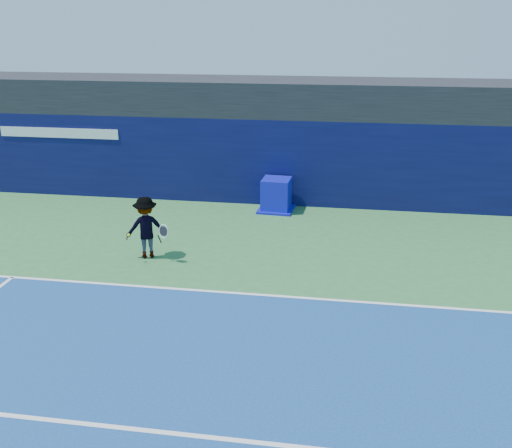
{
  "coord_description": "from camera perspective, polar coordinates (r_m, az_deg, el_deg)",
  "views": [
    {
      "loc": [
        3.19,
        -9.09,
        6.21
      ],
      "look_at": [
        0.95,
        5.2,
        1.0
      ],
      "focal_mm": 40.0,
      "sensor_mm": 36.0,
      "label": 1
    }
  ],
  "objects": [
    {
      "name": "ground",
      "position": [
        11.46,
        -9.0,
        -13.27
      ],
      "size": [
        80.0,
        80.0,
        0.0
      ],
      "primitive_type": "plane",
      "color": "#327038",
      "rests_on": "ground"
    },
    {
      "name": "baseline",
      "position": [
        13.96,
        -5.31,
        -6.66
      ],
      "size": [
        24.0,
        0.1,
        0.01
      ],
      "primitive_type": "cube",
      "color": "white",
      "rests_on": "ground"
    },
    {
      "name": "service_line",
      "position": [
        9.94,
        -12.65,
        -19.33
      ],
      "size": [
        24.0,
        0.1,
        0.01
      ],
      "primitive_type": "cube",
      "color": "white",
      "rests_on": "ground"
    },
    {
      "name": "stadium_band",
      "position": [
        21.0,
        0.08,
        12.66
      ],
      "size": [
        36.0,
        3.0,
        1.2
      ],
      "primitive_type": "cube",
      "color": "black",
      "rests_on": "back_wall_assembly"
    },
    {
      "name": "back_wall_assembly",
      "position": [
        20.4,
        -0.36,
        6.46
      ],
      "size": [
        36.0,
        1.03,
        3.0
      ],
      "color": "#0A0D3C",
      "rests_on": "ground"
    },
    {
      "name": "equipment_cart",
      "position": [
        19.52,
        2.04,
        2.82
      ],
      "size": [
        1.24,
        1.24,
        1.12
      ],
      "color": "#0C0DAC",
      "rests_on": "ground"
    },
    {
      "name": "tennis_player",
      "position": [
        15.8,
        -10.93,
        -0.35
      ],
      "size": [
        1.39,
        1.03,
        1.73
      ],
      "color": "white",
      "rests_on": "ground"
    },
    {
      "name": "tennis_ball",
      "position": [
        15.51,
        -12.62,
        -1.07
      ],
      "size": [
        0.08,
        0.08,
        0.08
      ],
      "color": "#C3E419",
      "rests_on": "ground"
    }
  ]
}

